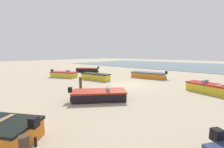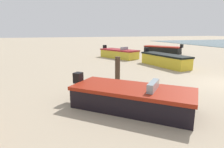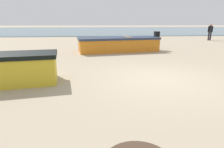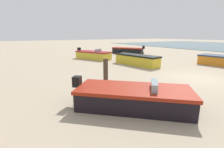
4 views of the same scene
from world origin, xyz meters
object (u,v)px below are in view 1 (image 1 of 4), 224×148
boat_yellow_1 (213,89)px  mooring_post_mid_beach (81,84)px  boat_black_2 (87,70)px  boat_yellow_9 (64,74)px  boat_black_5 (99,95)px  boat_orange_7 (148,75)px  boat_yellow_3 (95,76)px

boat_yellow_1 → mooring_post_mid_beach: (9.71, 7.41, 0.24)m
boat_black_2 → boat_yellow_9: bearing=165.5°
boat_black_5 → mooring_post_mid_beach: size_ratio=3.02×
boat_yellow_1 → boat_orange_7: boat_orange_7 is taller
boat_yellow_1 → boat_yellow_3: (13.23, 2.32, 0.02)m
boat_orange_7 → boat_black_5: bearing=-179.9°
boat_orange_7 → mooring_post_mid_beach: bearing=164.5°
boat_black_2 → boat_yellow_9: 6.68m
mooring_post_mid_beach → boat_black_2: bearing=-41.4°
boat_orange_7 → boat_yellow_9: (10.17, 8.04, -0.00)m
boat_orange_7 → mooring_post_mid_beach: size_ratio=3.88×
boat_black_5 → mooring_post_mid_beach: (3.24, -0.65, 0.29)m
boat_black_2 → boat_yellow_1: bearing=-129.4°
boat_black_5 → boat_orange_7: (1.95, -12.08, 0.05)m
boat_black_5 → boat_black_2: bearing=-173.6°
boat_yellow_3 → boat_black_5: (-6.76, 5.74, -0.08)m
boat_yellow_1 → boat_yellow_9: (18.59, 4.02, -0.00)m
boat_black_5 → boat_yellow_1: bearing=93.7°
boat_black_5 → boat_yellow_9: 12.77m
boat_black_2 → boat_orange_7: size_ratio=0.81×
boat_yellow_9 → boat_orange_7: bearing=103.0°
boat_black_2 → mooring_post_mid_beach: mooring_post_mid_beach is taller
boat_black_2 → boat_orange_7: 12.42m
boat_yellow_1 → boat_orange_7: size_ratio=0.87×
boat_yellow_1 → boat_black_5: boat_yellow_1 is taller
boat_yellow_1 → mooring_post_mid_beach: mooring_post_mid_beach is taller
boat_yellow_3 → mooring_post_mid_beach: (-3.52, 5.09, 0.22)m
boat_black_2 → mooring_post_mid_beach: (-11.01, 9.72, 0.24)m
boat_yellow_1 → boat_yellow_3: boat_yellow_3 is taller
boat_yellow_3 → mooring_post_mid_beach: 6.20m
boat_yellow_1 → boat_yellow_3: bearing=116.8°
boat_yellow_1 → boat_black_5: (6.47, 8.06, -0.05)m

